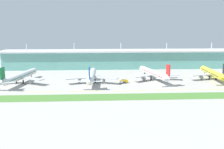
{
  "coord_description": "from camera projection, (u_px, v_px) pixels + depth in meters",
  "views": [
    {
      "loc": [
        -28.56,
        -199.3,
        48.96
      ],
      "look_at": [
        -15.26,
        30.84,
        7.0
      ],
      "focal_mm": 40.99,
      "sensor_mm": 36.0,
      "label": 1
    }
  ],
  "objects": [
    {
      "name": "taxiway_stripe_mid_west",
      "position": [
        87.0,
        91.0,
        200.82
      ],
      "size": [
        28.0,
        0.7,
        0.04
      ],
      "primitive_type": "cube",
      "color": "yellow",
      "rests_on": "ground"
    },
    {
      "name": "airliner_near_middle",
      "position": [
        92.0,
        76.0,
        230.35
      ],
      "size": [
        48.77,
        65.07,
        18.9
      ],
      "color": "white",
      "rests_on": "ground"
    },
    {
      "name": "safety_cone_nose_front",
      "position": [
        87.0,
        87.0,
        215.56
      ],
      "size": [
        0.56,
        0.56,
        0.7
      ],
      "primitive_type": "cone",
      "color": "orange",
      "rests_on": "ground"
    },
    {
      "name": "airliner_farthest",
      "position": [
        212.0,
        73.0,
        245.64
      ],
      "size": [
        48.6,
        64.41,
        18.9
      ],
      "color": "yellow",
      "rests_on": "ground"
    },
    {
      "name": "taxiway_stripe_centre",
      "position": [
        130.0,
        91.0,
        202.75
      ],
      "size": [
        28.0,
        0.7,
        0.04
      ],
      "primitive_type": "cube",
      "color": "yellow",
      "rests_on": "ground"
    },
    {
      "name": "safety_cone_left_wingtip",
      "position": [
        95.0,
        88.0,
        211.73
      ],
      "size": [
        0.56,
        0.56,
        0.7
      ],
      "primitive_type": "cone",
      "color": "orange",
      "rests_on": "ground"
    },
    {
      "name": "pushback_tug",
      "position": [
        123.0,
        82.0,
        230.16
      ],
      "size": [
        5.01,
        4.18,
        1.85
      ],
      "color": "#333842",
      "rests_on": "ground"
    },
    {
      "name": "fuel_truck",
      "position": [
        124.0,
        81.0,
        230.09
      ],
      "size": [
        7.53,
        3.77,
        4.95
      ],
      "color": "gold",
      "rests_on": "ground"
    },
    {
      "name": "taxiway_stripe_mid_east",
      "position": [
        172.0,
        90.0,
        204.68
      ],
      "size": [
        28.0,
        0.7,
        0.04
      ],
      "primitive_type": "cube",
      "color": "yellow",
      "rests_on": "ground"
    },
    {
      "name": "ground_plane",
      "position": [
        133.0,
        90.0,
        206.14
      ],
      "size": [
        600.0,
        600.0,
        0.0
      ],
      "primitive_type": "plane",
      "color": "#A8A59E"
    },
    {
      "name": "airliner_nearest",
      "position": [
        20.0,
        76.0,
        228.36
      ],
      "size": [
        48.09,
        67.13,
        18.9
      ],
      "color": "silver",
      "rests_on": "ground"
    },
    {
      "name": "taxiway_stripe_east",
      "position": [
        213.0,
        89.0,
        206.61
      ],
      "size": [
        28.0,
        0.7,
        0.04
      ],
      "primitive_type": "cube",
      "color": "yellow",
      "rests_on": "ground"
    },
    {
      "name": "grass_verge",
      "position": [
        137.0,
        97.0,
        184.99
      ],
      "size": [
        300.0,
        18.0,
        0.1
      ],
      "primitive_type": "cube",
      "color": "#477A33",
      "rests_on": "ground"
    },
    {
      "name": "taxiway_stripe_west",
      "position": [
        43.0,
        92.0,
        198.89
      ],
      "size": [
        28.0,
        0.7,
        0.04
      ],
      "primitive_type": "cube",
      "color": "yellow",
      "rests_on": "ground"
    },
    {
      "name": "airliner_far_middle",
      "position": [
        154.0,
        73.0,
        243.71
      ],
      "size": [
        47.87,
        67.98,
        18.9
      ],
      "color": "white",
      "rests_on": "ground"
    },
    {
      "name": "terminal_building",
      "position": [
        120.0,
        59.0,
        316.08
      ],
      "size": [
        288.0,
        34.0,
        31.36
      ],
      "color": "#5B9E93",
      "rests_on": "ground"
    },
    {
      "name": "baggage_cart",
      "position": [
        122.0,
        82.0,
        228.47
      ],
      "size": [
        3.83,
        3.8,
        2.48
      ],
      "color": "silver",
      "rests_on": "ground"
    }
  ]
}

